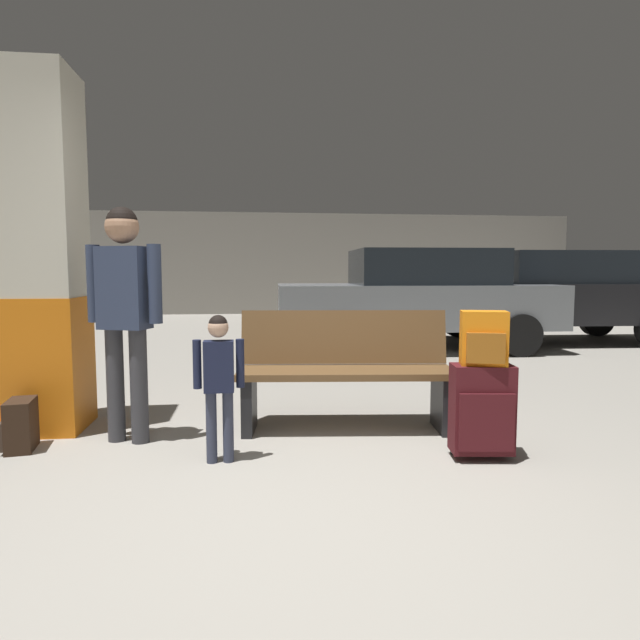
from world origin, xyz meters
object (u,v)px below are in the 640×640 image
Objects in this scene: structural_pillar at (40,255)px; backpack_bright at (484,339)px; child at (219,372)px; backpack_dark_floor at (20,426)px; bench at (345,370)px; parked_car_near at (417,297)px; suitcase at (482,409)px; adult at (124,299)px; parked_car_side at (553,294)px.

backpack_bright is at bearing -19.16° from structural_pillar.
structural_pillar is 2.86× the size of child.
child reaches higher than backpack_dark_floor.
backpack_dark_floor is at bearing -173.59° from bench.
parked_car_near is at bearing 66.03° from bench.
child is at bearing -144.48° from bench.
suitcase is 0.37× the size of adult.
child reaches higher than bench.
bench is 1.67m from adult.
structural_pillar is 7.78× the size of backpack_dark_floor.
suitcase is (0.74, -0.79, -0.12)m from bench.
parked_car_side is at bearing 33.27° from structural_pillar.
structural_pillar is 1.61× the size of bench.
adult is 0.39× the size of parked_car_near.
suitcase is at bearing 13.81° from backpack_bright.
adult is at bearing 164.50° from suitcase.
parked_car_near is (-2.52, -0.55, 0.00)m from parked_car_side.
backpack_bright is 2.41m from adult.
suitcase is 2.49m from adult.
structural_pillar is at bearing -146.73° from parked_car_side.
parked_car_side is (5.19, 5.18, 0.24)m from child.
parked_car_side is (4.29, 4.53, 0.36)m from bench.
bench is 2.27m from backpack_dark_floor.
parked_car_near is at bearing 77.85° from backpack_bright.
child is at bearing -135.06° from parked_car_side.
backpack_dark_floor is at bearing 169.80° from backpack_bright.
bench is 1.01× the size of adult.
structural_pillar is 7.78× the size of backpack_bright.
child is (-0.90, -0.64, 0.13)m from bench.
suitcase is 0.14× the size of parked_car_side.
parked_car_side and parked_car_near have the same top height.
structural_pillar is 1.77m from child.
suitcase is at bearing -19.15° from structural_pillar.
parked_car_side reaches higher than backpack_dark_floor.
parked_car_near is (2.67, 4.62, 0.24)m from child.
backpack_bright is 3.09m from backpack_dark_floor.
bench is at bearing 133.29° from backpack_bright.
child is (1.34, -0.89, -0.74)m from structural_pillar.
bench is 6.25m from parked_car_side.
child is 1.45m from backpack_dark_floor.
child is (-1.65, 0.14, 0.25)m from suitcase.
suitcase is at bearing -46.66° from bench.
backpack_bright is at bearing -123.66° from parked_car_side.
backpack_bright is (0.74, -0.79, 0.33)m from bench.
adult is at bearing 164.49° from backpack_bright.
child is 5.35m from parked_car_near.
structural_pillar is at bearing -137.10° from parked_car_near.
backpack_dark_floor is at bearing -133.45° from parked_car_near.
backpack_dark_floor is 0.08× the size of parked_car_near.
structural_pillar reaches higher than child.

